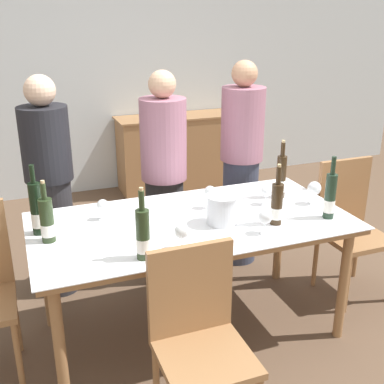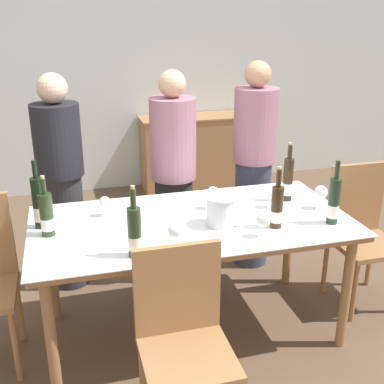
% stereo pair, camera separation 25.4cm
% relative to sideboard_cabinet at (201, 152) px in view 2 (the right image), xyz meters
% --- Properties ---
extents(ground_plane, '(12.00, 12.00, 0.00)m').
position_rel_sideboard_cabinet_xyz_m(ground_plane, '(-0.83, -2.61, -0.42)').
color(ground_plane, brown).
extents(back_wall, '(8.00, 0.10, 2.80)m').
position_rel_sideboard_cabinet_xyz_m(back_wall, '(-0.83, 0.29, 0.98)').
color(back_wall, silver).
rests_on(back_wall, ground_plane).
extents(sideboard_cabinet, '(1.40, 0.46, 0.84)m').
position_rel_sideboard_cabinet_xyz_m(sideboard_cabinet, '(0.00, 0.00, 0.00)').
color(sideboard_cabinet, '#996B42').
rests_on(sideboard_cabinet, ground_plane).
extents(dining_table, '(1.89, 0.96, 0.78)m').
position_rel_sideboard_cabinet_xyz_m(dining_table, '(-0.83, -2.61, 0.29)').
color(dining_table, '#996B42').
rests_on(dining_table, ground_plane).
extents(ice_bucket, '(0.18, 0.18, 0.17)m').
position_rel_sideboard_cabinet_xyz_m(ice_bucket, '(-0.68, -2.72, 0.45)').
color(ice_bucket, silver).
rests_on(ice_bucket, dining_table).
extents(wine_bottle_0, '(0.06, 0.06, 0.39)m').
position_rel_sideboard_cabinet_xyz_m(wine_bottle_0, '(-0.14, -2.46, 0.49)').
color(wine_bottle_0, '#332314').
rests_on(wine_bottle_0, dining_table).
extents(wine_bottle_1, '(0.07, 0.07, 0.40)m').
position_rel_sideboard_cabinet_xyz_m(wine_bottle_1, '(-1.69, -2.48, 0.50)').
color(wine_bottle_1, black).
rests_on(wine_bottle_1, dining_table).
extents(wine_bottle_2, '(0.07, 0.07, 0.38)m').
position_rel_sideboard_cabinet_xyz_m(wine_bottle_2, '(-1.22, -2.96, 0.48)').
color(wine_bottle_2, '#28381E').
rests_on(wine_bottle_2, dining_table).
extents(wine_bottle_3, '(0.07, 0.07, 0.36)m').
position_rel_sideboard_cabinet_xyz_m(wine_bottle_3, '(-0.39, -2.83, 0.48)').
color(wine_bottle_3, '#332314').
rests_on(wine_bottle_3, dining_table).
extents(wine_bottle_4, '(0.07, 0.07, 0.38)m').
position_rel_sideboard_cabinet_xyz_m(wine_bottle_4, '(-0.04, -2.87, 0.49)').
color(wine_bottle_4, '#1E3323').
rests_on(wine_bottle_4, dining_table).
extents(wine_bottle_5, '(0.08, 0.08, 0.35)m').
position_rel_sideboard_cabinet_xyz_m(wine_bottle_5, '(-1.65, -2.60, 0.47)').
color(wine_bottle_5, '#28381E').
rests_on(wine_bottle_5, dining_table).
extents(wine_glass_0, '(0.08, 0.08, 0.14)m').
position_rel_sideboard_cabinet_xyz_m(wine_glass_0, '(-0.51, -2.93, 0.45)').
color(wine_glass_0, white).
rests_on(wine_glass_0, dining_table).
extents(wine_glass_1, '(0.08, 0.08, 0.14)m').
position_rel_sideboard_cabinet_xyz_m(wine_glass_1, '(-1.01, -2.94, 0.45)').
color(wine_glass_1, white).
rests_on(wine_glass_1, dining_table).
extents(wine_glass_2, '(0.07, 0.07, 0.13)m').
position_rel_sideboard_cabinet_xyz_m(wine_glass_2, '(-0.29, -2.55, 0.44)').
color(wine_glass_2, white).
rests_on(wine_glass_2, dining_table).
extents(wine_glass_3, '(0.09, 0.09, 0.15)m').
position_rel_sideboard_cabinet_xyz_m(wine_glass_3, '(-0.00, -2.65, 0.46)').
color(wine_glass_3, white).
rests_on(wine_glass_3, dining_table).
extents(wine_glass_4, '(0.07, 0.07, 0.15)m').
position_rel_sideboard_cabinet_xyz_m(wine_glass_4, '(-0.65, -2.47, 0.46)').
color(wine_glass_4, white).
rests_on(wine_glass_4, dining_table).
extents(wine_glass_5, '(0.07, 0.07, 0.13)m').
position_rel_sideboard_cabinet_xyz_m(wine_glass_5, '(-1.31, -2.41, 0.44)').
color(wine_glass_5, white).
rests_on(wine_glass_5, dining_table).
extents(chair_near_front, '(0.42, 0.42, 0.94)m').
position_rel_sideboard_cabinet_xyz_m(chair_near_front, '(-1.06, -3.32, 0.12)').
color(chair_near_front, '#996B42').
rests_on(chair_near_front, ground_plane).
extents(chair_right_end, '(0.42, 0.42, 0.97)m').
position_rel_sideboard_cabinet_xyz_m(chair_right_end, '(0.41, -2.52, 0.13)').
color(chair_right_end, '#996B42').
rests_on(chair_right_end, ground_plane).
extents(person_host, '(0.33, 0.33, 1.57)m').
position_rel_sideboard_cabinet_xyz_m(person_host, '(-1.56, -1.79, 0.36)').
color(person_host, '#2D2D33').
rests_on(person_host, ground_plane).
extents(person_guest_left, '(0.33, 0.33, 1.58)m').
position_rel_sideboard_cabinet_xyz_m(person_guest_left, '(-0.77, -1.90, 0.36)').
color(person_guest_left, '#262628').
rests_on(person_guest_left, ground_plane).
extents(person_guest_right, '(0.33, 0.33, 1.62)m').
position_rel_sideboard_cabinet_xyz_m(person_guest_right, '(-0.12, -1.84, 0.39)').
color(person_guest_right, '#383F56').
rests_on(person_guest_right, ground_plane).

